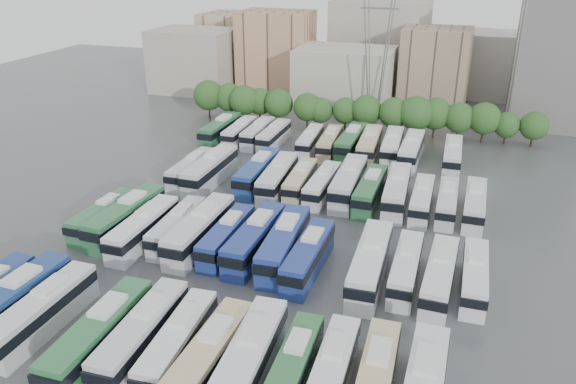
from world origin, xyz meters
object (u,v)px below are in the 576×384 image
(bus_r3_s10, at_px, (411,150))
(bus_r3_s12, at_px, (452,155))
(bus_r1_s12, at_px, (440,276))
(bus_r0_s8, at_px, (248,363))
(bus_r2_s7, at_px, (322,185))
(bus_r3_s6, at_px, (330,142))
(bus_r0_s7, at_px, (208,359))
(bus_r1_s5, at_px, (227,236))
(bus_r1_s1, at_px, (126,216))
(bus_r1_s4, at_px, (200,230))
(bus_r1_s7, at_px, (284,243))
(bus_r1_s8, at_px, (308,256))
(bus_r2_s8, at_px, (348,182))
(bus_r0_s5, at_px, (142,334))
(bus_r2_s6, at_px, (300,181))
(bus_r0_s6, at_px, (178,342))
(bus_r3_s8, at_px, (369,145))
(bus_r1_s0, at_px, (103,216))
(bus_r3_s3, at_px, (274,135))
(apartment_tower, at_px, (557,55))
(bus_r1_s6, at_px, (255,238))
(bus_r3_s5, at_px, (310,140))
(bus_r0_s2, at_px, (43,311))
(bus_r1_s13, at_px, (474,276))
(bus_r3_s9, at_px, (392,146))
(bus_r0_s11, at_px, (376,381))
(bus_r1_s11, at_px, (406,268))
(bus_r3_s7, at_px, (351,142))
(bus_r2_s9, at_px, (370,190))
(bus_r2_s13, at_px, (475,204))
(electricity_pylon, at_px, (379,22))
(bus_r2_s11, at_px, (422,199))
(bus_r2_s10, at_px, (397,191))
(bus_r2_s5, at_px, (278,177))
(bus_r0_s9, at_px, (293,368))
(bus_r3_s2, at_px, (258,133))
(bus_r0_s4, at_px, (100,335))
(bus_r3_s1, at_px, (240,132))
(bus_r2_s12, at_px, (447,202))
(bus_r1_s3, at_px, (177,226))

(bus_r3_s10, xyz_separation_m, bus_r3_s12, (6.30, -0.14, -0.11))
(bus_r1_s12, bearing_deg, bus_r0_s8, -124.64)
(bus_r2_s7, xyz_separation_m, bus_r3_s6, (-3.24, 17.54, 0.00))
(bus_r0_s7, distance_m, bus_r1_s5, 20.54)
(bus_r1_s1, bearing_deg, bus_r1_s4, 0.14)
(bus_r0_s8, xyz_separation_m, bus_r3_s10, (6.71, 53.77, -0.08))
(bus_r1_s7, xyz_separation_m, bus_r1_s12, (16.57, -1.23, -0.19))
(bus_r1_s8, bearing_deg, bus_r2_s8, 91.24)
(bus_r0_s5, bearing_deg, bus_r2_s6, 83.92)
(bus_r0_s6, xyz_separation_m, bus_r3_s8, (6.43, 53.34, 0.20))
(bus_r1_s0, height_order, bus_r3_s3, bus_r3_s3)
(apartment_tower, relative_size, bus_r1_s6, 1.98)
(bus_r3_s5, bearing_deg, bus_r0_s2, -102.75)
(bus_r1_s13, xyz_separation_m, bus_r3_s9, (-13.19, 36.15, 0.19))
(bus_r0_s11, bearing_deg, bus_r3_s6, 105.96)
(bus_r1_s11, distance_m, bus_r3_s7, 38.91)
(bus_r2_s9, relative_size, bus_r3_s8, 0.93)
(bus_r2_s13, relative_size, bus_r3_s3, 1.03)
(electricity_pylon, height_order, bus_r2_s11, electricity_pylon)
(bus_r1_s11, distance_m, bus_r2_s10, 18.98)
(bus_r1_s1, xyz_separation_m, bus_r3_s6, (16.61, 34.54, -0.25))
(bus_r1_s0, relative_size, bus_r2_s5, 0.86)
(bus_r0_s9, bearing_deg, bus_r3_s2, 112.06)
(bus_r0_s9, bearing_deg, bus_r1_s6, 117.75)
(bus_r2_s5, bearing_deg, bus_r3_s12, 33.69)
(bus_r1_s11, xyz_separation_m, bus_r3_s12, (2.96, 35.33, 0.10))
(bus_r2_s10, height_order, bus_r2_s11, bus_r2_s10)
(bus_r2_s9, xyz_separation_m, bus_r3_s2, (-22.95, 18.86, -0.10))
(bus_r0_s9, bearing_deg, bus_r2_s7, 99.79)
(apartment_tower, xyz_separation_m, bus_r3_s7, (-32.29, -27.68, -11.02))
(bus_r0_s2, relative_size, bus_r2_s9, 1.03)
(bus_r0_s11, xyz_separation_m, bus_r3_s3, (-26.43, 53.53, -0.05))
(bus_r1_s4, relative_size, bus_r1_s12, 1.11)
(bus_r0_s4, xyz_separation_m, bus_r2_s10, (19.66, 37.51, -0.00))
(bus_r0_s11, bearing_deg, bus_r1_s7, 125.11)
(bus_r2_s5, relative_size, bus_r2_s7, 1.13)
(bus_r0_s6, xyz_separation_m, bus_r3_s3, (-10.17, 54.00, -0.04))
(bus_r2_s6, distance_m, bus_r3_s1, 24.35)
(bus_r1_s12, distance_m, bus_r1_s13, 3.51)
(bus_r0_s6, relative_size, bus_r2_s12, 1.06)
(bus_r1_s13, xyz_separation_m, bus_r3_s2, (-36.46, 36.47, 0.04))
(bus_r0_s9, bearing_deg, bus_r0_s11, 3.16)
(bus_r2_s9, relative_size, bus_r3_s1, 1.09)
(bus_r1_s11, distance_m, bus_r3_s5, 41.18)
(bus_r1_s3, distance_m, bus_r1_s8, 16.52)
(bus_r3_s5, bearing_deg, bus_r1_s13, -55.23)
(bus_r2_s11, bearing_deg, bus_r0_s8, -105.95)
(bus_r3_s3, bearing_deg, bus_r2_s9, -41.76)
(bus_r3_s3, height_order, bus_r3_s8, bus_r3_s8)
(bus_r1_s6, bearing_deg, bus_r0_s9, -59.74)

